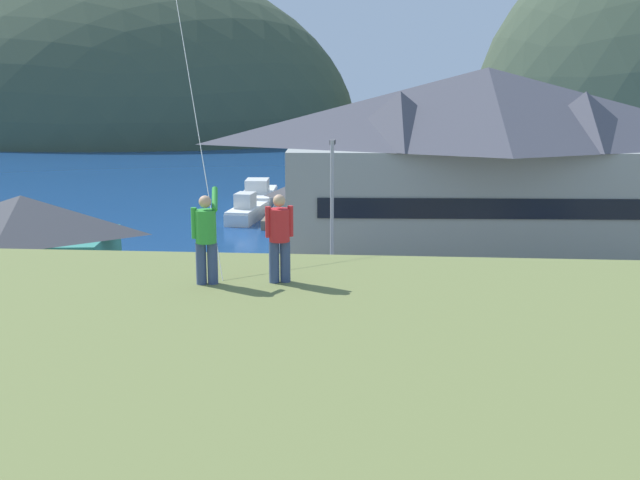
{
  "coord_description": "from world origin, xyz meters",
  "views": [
    {
      "loc": [
        2.11,
        -23.75,
        10.51
      ],
      "look_at": [
        -0.58,
        9.0,
        3.6
      ],
      "focal_mm": 43.72,
      "sensor_mm": 36.0,
      "label": 1
    }
  ],
  "objects_px": {
    "parked_car_front_row_end": "(528,372)",
    "parked_car_mid_row_far": "(342,310)",
    "harbor_lodge": "(485,157)",
    "person_companion": "(279,235)",
    "storage_shed_waterside": "(316,210)",
    "parked_car_back_row_right": "(371,358)",
    "wharf_dock": "(296,208)",
    "moored_boat_inner_slip": "(247,211)",
    "storage_shed_near_lot": "(25,253)",
    "moored_boat_wharfside": "(258,195)",
    "person_kite_flyer": "(206,236)",
    "moored_boat_outer_mooring": "(340,204)",
    "parked_car_front_row_silver": "(60,349)",
    "parked_car_back_row_left": "(171,369)",
    "parking_light_pole": "(332,214)"
  },
  "relations": [
    {
      "from": "moored_boat_inner_slip",
      "to": "parked_car_front_row_end",
      "type": "distance_m",
      "value": 35.17
    },
    {
      "from": "parked_car_front_row_silver",
      "to": "person_companion",
      "type": "height_order",
      "value": "person_companion"
    },
    {
      "from": "storage_shed_waterside",
      "to": "wharf_dock",
      "type": "relative_size",
      "value": 0.34
    },
    {
      "from": "storage_shed_near_lot",
      "to": "moored_boat_inner_slip",
      "type": "height_order",
      "value": "storage_shed_near_lot"
    },
    {
      "from": "parked_car_mid_row_far",
      "to": "moored_boat_outer_mooring",
      "type": "bearing_deg",
      "value": 93.43
    },
    {
      "from": "parked_car_mid_row_far",
      "to": "person_companion",
      "type": "relative_size",
      "value": 2.49
    },
    {
      "from": "harbor_lodge",
      "to": "parked_car_front_row_end",
      "type": "xyz_separation_m",
      "value": [
        -1.13,
        -22.04,
        -4.82
      ]
    },
    {
      "from": "harbor_lodge",
      "to": "person_kite_flyer",
      "type": "relative_size",
      "value": 13.36
    },
    {
      "from": "parked_car_back_row_left",
      "to": "parked_car_front_row_end",
      "type": "xyz_separation_m",
      "value": [
        11.67,
        0.69,
        0.0
      ]
    },
    {
      "from": "wharf_dock",
      "to": "moored_boat_inner_slip",
      "type": "height_order",
      "value": "moored_boat_inner_slip"
    },
    {
      "from": "harbor_lodge",
      "to": "person_companion",
      "type": "height_order",
      "value": "harbor_lodge"
    },
    {
      "from": "harbor_lodge",
      "to": "moored_boat_wharfside",
      "type": "height_order",
      "value": "harbor_lodge"
    },
    {
      "from": "storage_shed_near_lot",
      "to": "moored_boat_wharfside",
      "type": "relative_size",
      "value": 1.05
    },
    {
      "from": "parked_car_mid_row_far",
      "to": "person_kite_flyer",
      "type": "relative_size",
      "value": 2.33
    },
    {
      "from": "wharf_dock",
      "to": "parked_car_mid_row_far",
      "type": "xyz_separation_m",
      "value": [
        5.25,
        -29.35,
        0.71
      ]
    },
    {
      "from": "storage_shed_waterside",
      "to": "parked_car_back_row_right",
      "type": "relative_size",
      "value": 1.21
    },
    {
      "from": "harbor_lodge",
      "to": "parking_light_pole",
      "type": "height_order",
      "value": "harbor_lodge"
    },
    {
      "from": "parked_car_back_row_left",
      "to": "moored_boat_outer_mooring",
      "type": "bearing_deg",
      "value": 84.55
    },
    {
      "from": "moored_boat_wharfside",
      "to": "parked_car_mid_row_far",
      "type": "height_order",
      "value": "moored_boat_wharfside"
    },
    {
      "from": "storage_shed_waterside",
      "to": "person_kite_flyer",
      "type": "distance_m",
      "value": 33.32
    },
    {
      "from": "storage_shed_near_lot",
      "to": "parked_car_back_row_right",
      "type": "distance_m",
      "value": 17.28
    },
    {
      "from": "parked_car_back_row_right",
      "to": "parking_light_pole",
      "type": "height_order",
      "value": "parking_light_pole"
    },
    {
      "from": "parked_car_back_row_right",
      "to": "parked_car_front_row_silver",
      "type": "distance_m",
      "value": 11.0
    },
    {
      "from": "moored_boat_outer_mooring",
      "to": "person_companion",
      "type": "height_order",
      "value": "person_companion"
    },
    {
      "from": "moored_boat_inner_slip",
      "to": "storage_shed_near_lot",
      "type": "bearing_deg",
      "value": -103.8
    },
    {
      "from": "parked_car_back_row_right",
      "to": "person_companion",
      "type": "relative_size",
      "value": 2.47
    },
    {
      "from": "storage_shed_near_lot",
      "to": "moored_boat_outer_mooring",
      "type": "xyz_separation_m",
      "value": [
        12.51,
        27.67,
        -2.09
      ]
    },
    {
      "from": "parked_car_front_row_end",
      "to": "parked_car_mid_row_far",
      "type": "bearing_deg",
      "value": 134.99
    },
    {
      "from": "storage_shed_near_lot",
      "to": "parked_car_front_row_end",
      "type": "height_order",
      "value": "storage_shed_near_lot"
    },
    {
      "from": "parked_car_mid_row_far",
      "to": "person_companion",
      "type": "bearing_deg",
      "value": -91.35
    },
    {
      "from": "parked_car_back_row_left",
      "to": "person_kite_flyer",
      "type": "distance_m",
      "value": 11.81
    },
    {
      "from": "moored_boat_inner_slip",
      "to": "parking_light_pole",
      "type": "height_order",
      "value": "parking_light_pole"
    },
    {
      "from": "parked_car_back_row_right",
      "to": "parked_car_mid_row_far",
      "type": "bearing_deg",
      "value": 103.22
    },
    {
      "from": "moored_boat_outer_mooring",
      "to": "person_companion",
      "type": "distance_m",
      "value": 46.13
    },
    {
      "from": "parked_car_front_row_end",
      "to": "parked_car_back_row_right",
      "type": "xyz_separation_m",
      "value": [
        -5.12,
        0.92,
        0.0
      ]
    },
    {
      "from": "moored_boat_inner_slip",
      "to": "parked_car_front_row_end",
      "type": "bearing_deg",
      "value": -64.96
    },
    {
      "from": "wharf_dock",
      "to": "parked_car_front_row_silver",
      "type": "bearing_deg",
      "value": -97.3
    },
    {
      "from": "moored_boat_wharfside",
      "to": "moored_boat_inner_slip",
      "type": "bearing_deg",
      "value": -86.9
    },
    {
      "from": "parked_car_back_row_right",
      "to": "person_companion",
      "type": "bearing_deg",
      "value": -98.92
    },
    {
      "from": "storage_shed_waterside",
      "to": "parked_car_back_row_left",
      "type": "distance_m",
      "value": 23.85
    },
    {
      "from": "storage_shed_near_lot",
      "to": "parked_car_back_row_right",
      "type": "relative_size",
      "value": 2.02
    },
    {
      "from": "parking_light_pole",
      "to": "moored_boat_wharfside",
      "type": "bearing_deg",
      "value": 105.41
    },
    {
      "from": "storage_shed_near_lot",
      "to": "harbor_lodge",
      "type": "bearing_deg",
      "value": 32.34
    },
    {
      "from": "moored_boat_outer_mooring",
      "to": "parked_car_mid_row_far",
      "type": "relative_size",
      "value": 1.65
    },
    {
      "from": "harbor_lodge",
      "to": "parked_car_back_row_left",
      "type": "xyz_separation_m",
      "value": [
        -12.8,
        -22.73,
        -4.82
      ]
    },
    {
      "from": "wharf_dock",
      "to": "parked_car_mid_row_far",
      "type": "bearing_deg",
      "value": -79.87
    },
    {
      "from": "parked_car_back_row_right",
      "to": "person_kite_flyer",
      "type": "bearing_deg",
      "value": -105.73
    },
    {
      "from": "storage_shed_waterside",
      "to": "parked_car_back_row_right",
      "type": "height_order",
      "value": "storage_shed_waterside"
    },
    {
      "from": "moored_boat_wharfside",
      "to": "person_kite_flyer",
      "type": "relative_size",
      "value": 4.44
    },
    {
      "from": "parked_car_back_row_left",
      "to": "parked_car_back_row_right",
      "type": "height_order",
      "value": "same"
    }
  ]
}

